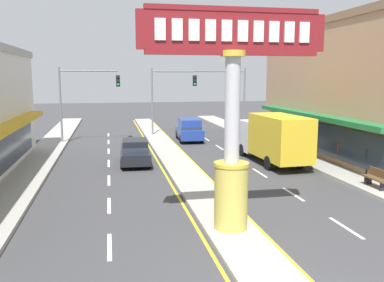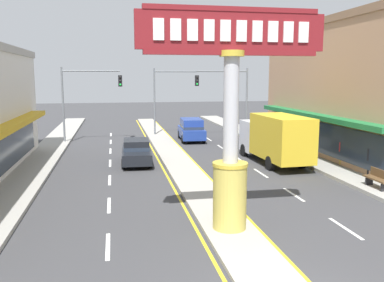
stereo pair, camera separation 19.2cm
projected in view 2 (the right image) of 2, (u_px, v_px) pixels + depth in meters
The scene contains 15 objects.
median_strip at pixel (176, 160), 26.96m from camera, with size 1.86×52.00×0.14m, color #A39E93.
sidewalk_left at pixel (30, 172), 23.41m from camera, with size 2.31×60.00×0.18m, color #9E9B93.
sidewalk_right at pixel (313, 160), 26.63m from camera, with size 2.31×60.00×0.18m, color #9E9B93.
lane_markings at pixel (179, 165), 25.66m from camera, with size 8.60×52.00×0.01m.
district_sign at pixel (231, 122), 14.04m from camera, with size 6.41×1.24×7.57m.
storefront_right at pixel (383, 89), 27.81m from camera, with size 10.17×18.78×9.22m.
traffic_light_left_side at pixel (85, 91), 33.52m from camera, with size 4.86×0.46×6.20m.
traffic_light_right_side at pixel (228, 90), 36.69m from camera, with size 4.86×0.46×6.20m.
traffic_light_median_far at pixel (171, 90), 37.93m from camera, with size 4.20×0.46×6.20m.
box_truck_near_right_lane at pixel (275, 137), 25.74m from camera, with size 2.48×6.99×3.12m.
sedan_far_right_lane at pixel (136, 151), 25.90m from camera, with size 1.96×4.36×1.53m.
suv_near_left_lane at pixel (191, 129), 35.21m from camera, with size 2.17×4.70×1.90m.
street_bench at pixel (378, 178), 19.63m from camera, with size 0.48×1.60×0.88m.
pedestrian_near_kerb at pixel (370, 158), 22.04m from camera, with size 0.46×0.40×1.68m.
pedestrian_far_side at pixel (342, 150), 24.76m from camera, with size 0.44×0.32×1.61m.
Camera 2 is at (-3.92, -8.18, 5.46)m, focal length 38.56 mm.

